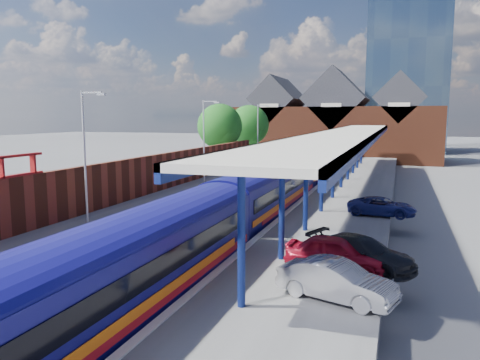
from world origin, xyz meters
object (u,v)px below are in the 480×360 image
Objects in this scene: lamp_post_d at (259,130)px; parked_car_blue at (382,206)px; lamp_post_c at (205,136)px; platform_sign at (229,161)px; parked_car_red at (336,253)px; train at (295,173)px; lamp_post_b at (87,148)px; parked_car_dark at (361,253)px; parked_car_silver at (337,281)px.

lamp_post_d reaches higher than parked_car_blue.
lamp_post_c is 2.80× the size of platform_sign.
lamp_post_c reaches higher than parked_car_red.
lamp_post_d is 1.83× the size of parked_car_blue.
train is 9.42× the size of lamp_post_d.
train reaches higher than parked_car_red.
lamp_post_b is at bearing 78.78° from parked_car_red.
parked_car_dark is at bearing -70.71° from train.
parked_car_red is (12.26, -21.66, -1.05)m from platform_sign.
parked_car_red is (13.62, -3.66, -3.35)m from lamp_post_b.
lamp_post_c reaches higher than platform_sign.
parked_car_dark is (14.49, -19.16, -3.39)m from lamp_post_c.
parked_car_dark is at bearing -56.17° from parked_car_red.
parked_car_silver is (14.00, -22.55, -3.38)m from lamp_post_c.
parked_car_silver is at bearing -70.04° from lamp_post_d.
lamp_post_b is at bearing 82.24° from parked_car_silver.
lamp_post_b is 1.00× the size of lamp_post_d.
lamp_post_d is (-7.86, 16.20, 2.87)m from train.
lamp_post_c is at bearing 49.15° from parked_car_silver.
parked_car_silver reaches higher than parked_car_blue.
train is at bearing -1.49° from lamp_post_c.
parked_car_dark is at bearing -58.19° from platform_sign.
parked_car_dark is (0.86, 0.50, -0.04)m from parked_car_red.
platform_sign is 0.66× the size of parked_car_red.
parked_car_blue is (14.86, -9.11, -3.46)m from lamp_post_c.
lamp_post_b reaches higher than train.
lamp_post_d is at bearing 37.28° from parked_car_silver.
lamp_post_b is 1.85× the size of parked_car_red.
parked_car_blue is (1.24, 10.55, -0.11)m from parked_car_red.
lamp_post_b is 1.00× the size of lamp_post_c.
parked_car_blue is (0.86, 13.44, -0.08)m from parked_car_silver.
parked_car_blue is (0.37, 10.05, -0.07)m from parked_car_dark.
parked_car_red is at bearing -69.09° from lamp_post_d.
parked_car_dark is (6.63, -18.96, -0.52)m from train.
platform_sign is 24.91m from parked_car_red.
platform_sign is (-6.49, 2.20, 0.57)m from train.
lamp_post_c is at bearing -90.00° from lamp_post_d.
platform_sign is 0.60× the size of parked_car_dark.
parked_car_silver is (14.00, -6.55, -3.38)m from lamp_post_b.
lamp_post_b is 1.83× the size of parked_car_blue.
lamp_post_b is at bearing 100.25° from parked_car_dark.
parked_car_silver is at bearing -74.62° from train.
lamp_post_c is 3.34m from platform_sign.
train is at bearing 43.50° from parked_car_blue.
platform_sign is (1.36, 18.00, -2.30)m from lamp_post_b.
lamp_post_d reaches higher than parked_car_dark.
parked_car_silver is 0.97× the size of parked_car_blue.
lamp_post_c and lamp_post_d have the same top height.
lamp_post_d reaches higher than parked_car_silver.
train is 17.78× the size of parked_car_silver.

